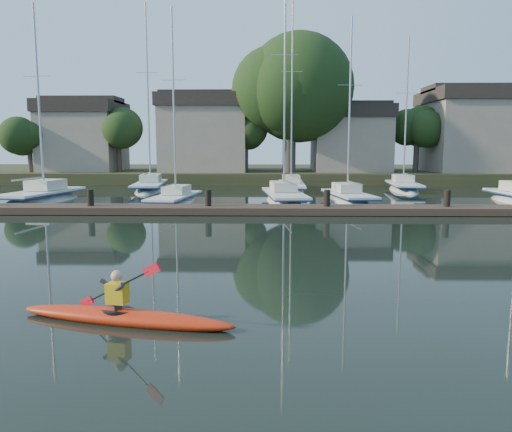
{
  "coord_description": "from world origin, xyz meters",
  "views": [
    {
      "loc": [
        -0.03,
        -11.02,
        3.36
      ],
      "look_at": [
        -0.37,
        4.44,
        1.2
      ],
      "focal_mm": 35.0,
      "sensor_mm": 36.0,
      "label": 1
    }
  ],
  "objects_px": {
    "sailboat_7": "(403,193)",
    "sailboat_3": "(348,205)",
    "sailboat_5": "(150,193)",
    "sailboat_1": "(175,207)",
    "sailboat_6": "(291,193)",
    "sailboat_2": "(284,205)",
    "dock": "(267,209)",
    "kayak": "(124,314)",
    "sailboat_0": "(43,205)"
  },
  "relations": [
    {
      "from": "sailboat_1",
      "to": "sailboat_3",
      "type": "relative_size",
      "value": 1.02
    },
    {
      "from": "sailboat_2",
      "to": "sailboat_7",
      "type": "distance_m",
      "value": 12.62
    },
    {
      "from": "sailboat_2",
      "to": "sailboat_3",
      "type": "relative_size",
      "value": 1.24
    },
    {
      "from": "sailboat_7",
      "to": "sailboat_6",
      "type": "bearing_deg",
      "value": -171.5
    },
    {
      "from": "sailboat_2",
      "to": "sailboat_6",
      "type": "height_order",
      "value": "sailboat_6"
    },
    {
      "from": "dock",
      "to": "sailboat_2",
      "type": "distance_m",
      "value": 5.32
    },
    {
      "from": "sailboat_1",
      "to": "sailboat_5",
      "type": "xyz_separation_m",
      "value": [
        -3.57,
        9.03,
        -0.02
      ]
    },
    {
      "from": "sailboat_0",
      "to": "dock",
      "type": "bearing_deg",
      "value": -12.42
    },
    {
      "from": "sailboat_3",
      "to": "sailboat_5",
      "type": "bearing_deg",
      "value": 143.12
    },
    {
      "from": "sailboat_1",
      "to": "sailboat_7",
      "type": "relative_size",
      "value": 0.97
    },
    {
      "from": "dock",
      "to": "sailboat_7",
      "type": "distance_m",
      "value": 17.14
    },
    {
      "from": "sailboat_2",
      "to": "kayak",
      "type": "bearing_deg",
      "value": -106.17
    },
    {
      "from": "sailboat_1",
      "to": "sailboat_6",
      "type": "bearing_deg",
      "value": 57.54
    },
    {
      "from": "sailboat_7",
      "to": "sailboat_3",
      "type": "bearing_deg",
      "value": -118.1
    },
    {
      "from": "sailboat_2",
      "to": "sailboat_6",
      "type": "distance_m",
      "value": 7.99
    },
    {
      "from": "sailboat_2",
      "to": "sailboat_3",
      "type": "height_order",
      "value": "sailboat_2"
    },
    {
      "from": "sailboat_7",
      "to": "sailboat_5",
      "type": "bearing_deg",
      "value": -172.84
    },
    {
      "from": "sailboat_3",
      "to": "sailboat_7",
      "type": "relative_size",
      "value": 0.95
    },
    {
      "from": "dock",
      "to": "sailboat_0",
      "type": "height_order",
      "value": "sailboat_0"
    },
    {
      "from": "sailboat_1",
      "to": "sailboat_2",
      "type": "xyz_separation_m",
      "value": [
        6.49,
        1.11,
        -0.02
      ]
    },
    {
      "from": "dock",
      "to": "sailboat_6",
      "type": "distance_m",
      "value": 13.28
    },
    {
      "from": "sailboat_0",
      "to": "sailboat_7",
      "type": "relative_size",
      "value": 1.03
    },
    {
      "from": "sailboat_1",
      "to": "sailboat_2",
      "type": "height_order",
      "value": "sailboat_2"
    },
    {
      "from": "kayak",
      "to": "sailboat_0",
      "type": "height_order",
      "value": "sailboat_0"
    },
    {
      "from": "sailboat_0",
      "to": "sailboat_1",
      "type": "bearing_deg",
      "value": 1.19
    },
    {
      "from": "sailboat_0",
      "to": "sailboat_5",
      "type": "relative_size",
      "value": 0.86
    },
    {
      "from": "sailboat_2",
      "to": "sailboat_0",
      "type": "bearing_deg",
      "value": 174.75
    },
    {
      "from": "sailboat_3",
      "to": "sailboat_7",
      "type": "bearing_deg",
      "value": 48.39
    },
    {
      "from": "sailboat_6",
      "to": "sailboat_5",
      "type": "bearing_deg",
      "value": -178.54
    },
    {
      "from": "sailboat_0",
      "to": "sailboat_3",
      "type": "xyz_separation_m",
      "value": [
        18.71,
        0.26,
        0.03
      ]
    },
    {
      "from": "kayak",
      "to": "sailboat_6",
      "type": "relative_size",
      "value": 0.29
    },
    {
      "from": "sailboat_0",
      "to": "sailboat_5",
      "type": "height_order",
      "value": "sailboat_5"
    },
    {
      "from": "sailboat_2",
      "to": "sailboat_7",
      "type": "bearing_deg",
      "value": 35.45
    },
    {
      "from": "dock",
      "to": "sailboat_6",
      "type": "relative_size",
      "value": 2.22
    },
    {
      "from": "sailboat_5",
      "to": "sailboat_7",
      "type": "bearing_deg",
      "value": -4.82
    },
    {
      "from": "sailboat_5",
      "to": "sailboat_6",
      "type": "xyz_separation_m",
      "value": [
        10.85,
        0.03,
        0.01
      ]
    },
    {
      "from": "dock",
      "to": "sailboat_0",
      "type": "xyz_separation_m",
      "value": [
        -13.77,
        5.03,
        -0.42
      ]
    },
    {
      "from": "sailboat_2",
      "to": "sailboat_3",
      "type": "xyz_separation_m",
      "value": [
        3.9,
        0.09,
        0.01
      ]
    },
    {
      "from": "sailboat_0",
      "to": "sailboat_2",
      "type": "relative_size",
      "value": 0.88
    },
    {
      "from": "dock",
      "to": "sailboat_3",
      "type": "relative_size",
      "value": 2.8
    },
    {
      "from": "sailboat_6",
      "to": "sailboat_7",
      "type": "relative_size",
      "value": 1.19
    },
    {
      "from": "sailboat_1",
      "to": "sailboat_5",
      "type": "bearing_deg",
      "value": 117.92
    },
    {
      "from": "sailboat_1",
      "to": "sailboat_6",
      "type": "height_order",
      "value": "sailboat_6"
    },
    {
      "from": "sailboat_1",
      "to": "sailboat_3",
      "type": "xyz_separation_m",
      "value": [
        10.4,
        1.2,
        -0.01
      ]
    },
    {
      "from": "sailboat_6",
      "to": "sailboat_7",
      "type": "distance_m",
      "value": 8.69
    },
    {
      "from": "sailboat_3",
      "to": "kayak",
      "type": "bearing_deg",
      "value": -117.64
    },
    {
      "from": "sailboat_6",
      "to": "sailboat_7",
      "type": "height_order",
      "value": "sailboat_6"
    },
    {
      "from": "sailboat_6",
      "to": "sailboat_2",
      "type": "bearing_deg",
      "value": -94.4
    },
    {
      "from": "sailboat_3",
      "to": "sailboat_5",
      "type": "xyz_separation_m",
      "value": [
        -13.96,
        7.83,
        -0.01
      ]
    },
    {
      "from": "dock",
      "to": "sailboat_3",
      "type": "xyz_separation_m",
      "value": [
        4.94,
        5.28,
        -0.38
      ]
    }
  ]
}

